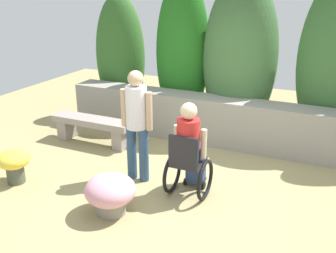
% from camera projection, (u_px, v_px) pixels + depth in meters
% --- Properties ---
extents(ground_plane, '(12.46, 12.46, 0.00)m').
position_uv_depth(ground_plane, '(188.00, 195.00, 5.33)').
color(ground_plane, '#9C9160').
extents(stone_retaining_wall, '(6.21, 0.51, 0.84)m').
position_uv_depth(stone_retaining_wall, '(229.00, 122.00, 6.83)').
color(stone_retaining_wall, gray).
rests_on(stone_retaining_wall, ground).
extents(hedge_backdrop, '(6.44, 1.11, 3.11)m').
position_uv_depth(hedge_backdrop, '(259.00, 59.00, 6.91)').
color(hedge_backdrop, '#336428').
rests_on(hedge_backdrop, ground).
extents(stone_bench, '(1.54, 0.37, 0.48)m').
position_uv_depth(stone_bench, '(92.00, 126.00, 6.92)').
color(stone_bench, gray).
rests_on(stone_bench, ground).
extents(person_in_wheelchair, '(0.53, 0.66, 1.33)m').
position_uv_depth(person_in_wheelchair, '(190.00, 153.00, 5.14)').
color(person_in_wheelchair, black).
rests_on(person_in_wheelchair, ground).
extents(person_standing_companion, '(0.49, 0.30, 1.64)m').
position_uv_depth(person_standing_companion, '(137.00, 119.00, 5.43)').
color(person_standing_companion, '#2E4C6C').
rests_on(person_standing_companion, ground).
extents(flower_pot_purple_near, '(0.47, 0.47, 0.51)m').
position_uv_depth(flower_pot_purple_near, '(14.00, 163.00, 5.55)').
color(flower_pot_purple_near, '#4A4E41').
rests_on(flower_pot_purple_near, ground).
extents(flower_pot_red_accent, '(0.64, 0.64, 0.52)m').
position_uv_depth(flower_pot_red_accent, '(110.00, 193.00, 4.81)').
color(flower_pot_red_accent, gray).
rests_on(flower_pot_red_accent, ground).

